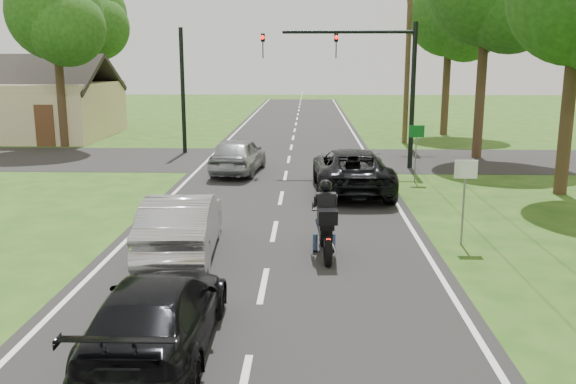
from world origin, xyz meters
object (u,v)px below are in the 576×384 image
(dark_suv, at_px, (351,170))
(sign_white, at_px, (465,181))
(motorcycle_rider, at_px, (326,227))
(dark_car_behind, at_px, (158,314))
(silver_sedan, at_px, (182,224))
(utility_pole_far, at_px, (408,49))
(silver_suv, at_px, (238,155))
(sign_green, at_px, (416,139))
(traffic_signal, at_px, (368,69))

(dark_suv, height_order, sign_white, sign_white)
(motorcycle_rider, distance_m, dark_car_behind, 5.55)
(silver_sedan, height_order, sign_white, sign_white)
(utility_pole_far, bearing_deg, silver_sedan, -112.36)
(motorcycle_rider, xyz_separation_m, utility_pole_far, (4.90, 20.07, 4.36))
(dark_suv, height_order, dark_car_behind, dark_suv)
(silver_suv, bearing_deg, sign_white, 130.53)
(sign_green, bearing_deg, dark_suv, -143.15)
(motorcycle_rider, xyz_separation_m, dark_suv, (1.08, 7.16, 0.05))
(motorcycle_rider, relative_size, silver_suv, 0.50)
(dark_car_behind, bearing_deg, sign_green, -114.92)
(dark_suv, xyz_separation_m, silver_sedan, (-4.43, -7.13, -0.03))
(dark_suv, xyz_separation_m, dark_car_behind, (-3.80, -11.99, -0.13))
(motorcycle_rider, distance_m, silver_suv, 11.10)
(silver_suv, distance_m, sign_green, 7.05)
(silver_sedan, height_order, dark_car_behind, silver_sedan)
(traffic_signal, bearing_deg, silver_suv, -164.58)
(motorcycle_rider, relative_size, sign_white, 1.00)
(utility_pole_far, bearing_deg, sign_white, -94.51)
(silver_suv, bearing_deg, motorcycle_rider, 112.74)
(dark_car_behind, height_order, traffic_signal, traffic_signal)
(silver_suv, bearing_deg, silver_sedan, 95.19)
(silver_suv, bearing_deg, dark_suv, 147.12)
(dark_suv, bearing_deg, sign_green, -144.74)
(motorcycle_rider, bearing_deg, silver_sedan, 176.24)
(dark_car_behind, xyz_separation_m, sign_white, (6.12, 5.88, 0.96))
(motorcycle_rider, relative_size, utility_pole_far, 0.21)
(silver_sedan, xyz_separation_m, utility_pole_far, (8.24, 20.04, 4.34))
(silver_sedan, xyz_separation_m, silver_suv, (0.12, 10.59, 0.00))
(silver_sedan, distance_m, utility_pole_far, 22.10)
(dark_suv, xyz_separation_m, traffic_signal, (0.95, 4.90, 3.37))
(dark_car_behind, bearing_deg, utility_pole_far, -107.45)
(motorcycle_rider, bearing_deg, silver_suv, 103.65)
(sign_green, bearing_deg, dark_car_behind, -114.49)
(traffic_signal, bearing_deg, dark_suv, -101.02)
(silver_sedan, bearing_deg, sign_green, -131.35)
(utility_pole_far, bearing_deg, traffic_signal, -109.68)
(motorcycle_rider, distance_m, dark_suv, 7.24)
(dark_suv, relative_size, utility_pole_far, 0.54)
(dark_car_behind, distance_m, sign_white, 8.54)
(motorcycle_rider, xyz_separation_m, traffic_signal, (2.03, 12.07, 3.42))
(dark_suv, distance_m, traffic_signal, 6.02)
(dark_suv, bearing_deg, utility_pole_far, -108.07)
(silver_suv, bearing_deg, utility_pole_far, -124.85)
(motorcycle_rider, relative_size, dark_car_behind, 0.49)
(dark_car_behind, relative_size, utility_pole_far, 0.43)
(silver_sedan, bearing_deg, dark_suv, -125.58)
(utility_pole_far, distance_m, sign_green, 11.63)
(traffic_signal, distance_m, sign_green, 4.24)
(motorcycle_rider, height_order, utility_pole_far, utility_pole_far)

